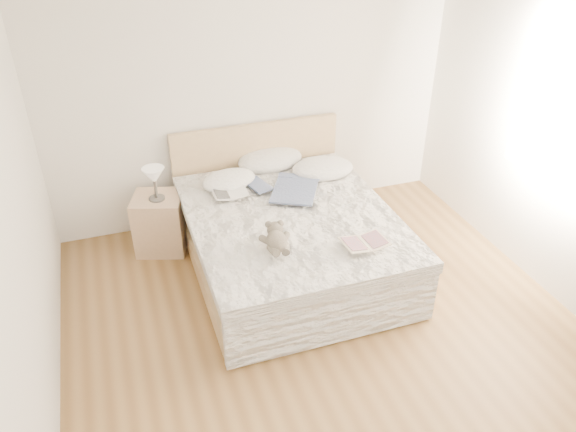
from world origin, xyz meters
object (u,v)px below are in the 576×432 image
Objects in this scene: nightstand at (160,223)px; photo_book at (230,194)px; bed at (288,237)px; table_lamp at (154,177)px; teddy_bear at (277,247)px; childrens_book at (364,243)px.

photo_book is at bearing -24.17° from nightstand.
bed is 1.31m from table_lamp.
childrens_book is at bearing -6.69° from teddy_bear.
childrens_book is 0.69m from teddy_bear.
bed is 3.83× the size of nightstand.
bed is at bearing 113.26° from childrens_book.
table_lamp is 0.69m from photo_book.
nightstand is 1.56× the size of childrens_book.
table_lamp reaches higher than teddy_bear.
bed is 0.65m from photo_book.
table_lamp is at bearing 132.80° from childrens_book.
teddy_bear is at bearing 164.35° from childrens_book.
bed is 1.24m from nightstand.
table_lamp is 0.99× the size of photo_book.
photo_book is at bearing -21.39° from table_lamp.
nightstand is (-1.05, 0.65, -0.03)m from bed.
nightstand is 1.78× the size of table_lamp.
childrens_book is at bearing -62.80° from bed.
teddy_bear is (0.76, -1.21, -0.14)m from table_lamp.
photo_book is (-0.43, 0.37, 0.32)m from bed.
nightstand is at bearing 89.89° from table_lamp.
childrens_book is (0.38, -0.73, 0.32)m from bed.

